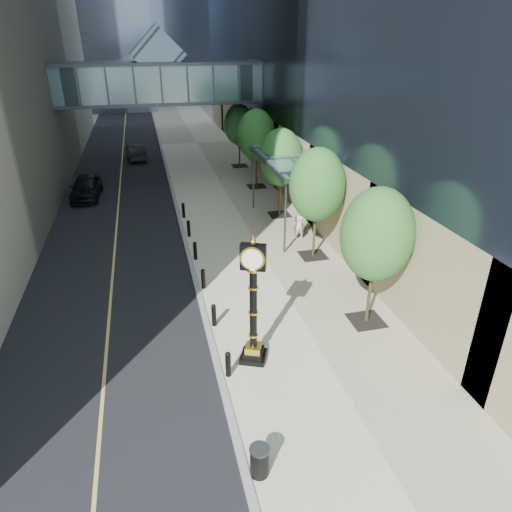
{
  "coord_description": "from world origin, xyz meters",
  "views": [
    {
      "loc": [
        -4.77,
        -11.58,
        10.97
      ],
      "look_at": [
        -0.5,
        5.88,
        2.22
      ],
      "focal_mm": 32.0,
      "sensor_mm": 36.0,
      "label": 1
    }
  ],
  "objects_px": {
    "street_clock": "(253,311)",
    "trash_bin": "(259,462)",
    "car_near": "(86,187)",
    "car_far": "(136,152)",
    "pedestrian": "(299,224)"
  },
  "relations": [
    {
      "from": "street_clock",
      "to": "car_far",
      "type": "relative_size",
      "value": 1.13
    },
    {
      "from": "street_clock",
      "to": "car_near",
      "type": "xyz_separation_m",
      "value": [
        -7.63,
        21.24,
        -1.34
      ]
    },
    {
      "from": "car_near",
      "to": "car_far",
      "type": "height_order",
      "value": "car_near"
    },
    {
      "from": "pedestrian",
      "to": "car_far",
      "type": "xyz_separation_m",
      "value": [
        -9.18,
        22.07,
        -0.25
      ]
    },
    {
      "from": "street_clock",
      "to": "pedestrian",
      "type": "height_order",
      "value": "street_clock"
    },
    {
      "from": "car_near",
      "to": "street_clock",
      "type": "bearing_deg",
      "value": -67.16
    },
    {
      "from": "street_clock",
      "to": "trash_bin",
      "type": "height_order",
      "value": "street_clock"
    },
    {
      "from": "car_near",
      "to": "pedestrian",
      "type": "bearing_deg",
      "value": -37.78
    },
    {
      "from": "street_clock",
      "to": "car_near",
      "type": "relative_size",
      "value": 1.01
    },
    {
      "from": "pedestrian",
      "to": "car_near",
      "type": "height_order",
      "value": "pedestrian"
    },
    {
      "from": "trash_bin",
      "to": "car_near",
      "type": "height_order",
      "value": "car_near"
    },
    {
      "from": "trash_bin",
      "to": "car_far",
      "type": "bearing_deg",
      "value": 94.65
    },
    {
      "from": "car_near",
      "to": "trash_bin",
      "type": "bearing_deg",
      "value": -72.64
    },
    {
      "from": "car_near",
      "to": "car_far",
      "type": "xyz_separation_m",
      "value": [
        3.62,
        10.99,
        -0.11
      ]
    },
    {
      "from": "car_far",
      "to": "car_near",
      "type": "bearing_deg",
      "value": 65.29
    }
  ]
}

